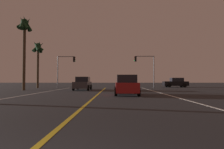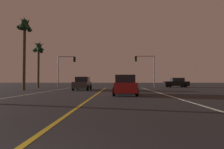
{
  "view_description": "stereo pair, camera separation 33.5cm",
  "coord_description": "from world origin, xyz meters",
  "views": [
    {
      "loc": [
        1.45,
        -1.32,
        1.25
      ],
      "look_at": [
        1.13,
        27.46,
        2.12
      ],
      "focal_mm": 31.0,
      "sensor_mm": 36.0,
      "label": 1
    },
    {
      "loc": [
        1.79,
        -1.32,
        1.25
      ],
      "look_at": [
        1.13,
        27.46,
        2.12
      ],
      "focal_mm": 31.0,
      "sensor_mm": 36.0,
      "label": 2
    }
  ],
  "objects": [
    {
      "name": "traffic_light_near_right",
      "position": [
        6.57,
        31.44,
        4.02
      ],
      "size": [
        3.41,
        0.36,
        5.39
      ],
      "rotation": [
        0.0,
        0.0,
        3.14
      ],
      "color": "#4C4C51",
      "rests_on": "ground"
    },
    {
      "name": "palm_tree_left_far",
      "position": [
        -11.09,
        30.16,
        6.22
      ],
      "size": [
        2.16,
        2.14,
        7.81
      ],
      "color": "#473826",
      "rests_on": "ground"
    },
    {
      "name": "car_oncoming",
      "position": [
        -2.61,
        23.52,
        0.82
      ],
      "size": [
        2.02,
        4.3,
        1.7
      ],
      "rotation": [
        0.0,
        0.0,
        -1.57
      ],
      "color": "black",
      "rests_on": "ground"
    },
    {
      "name": "traffic_light_near_left",
      "position": [
        -6.72,
        31.44,
        3.97
      ],
      "size": [
        3.11,
        0.36,
        5.34
      ],
      "color": "#4C4C51",
      "rests_on": "ground"
    },
    {
      "name": "car_crossing_side",
      "position": [
        12.59,
        33.78,
        0.82
      ],
      "size": [
        4.3,
        2.02,
        1.7
      ],
      "rotation": [
        0.0,
        0.0,
        3.14
      ],
      "color": "black",
      "rests_on": "ground"
    },
    {
      "name": "lane_edge_right",
      "position": [
        6.02,
        12.47,
        0.0
      ],
      "size": [
        0.16,
        36.94,
        0.01
      ],
      "primitive_type": "cube",
      "color": "silver",
      "rests_on": "ground"
    },
    {
      "name": "lane_center_divider",
      "position": [
        0.0,
        12.47,
        0.0
      ],
      "size": [
        0.16,
        36.94,
        0.01
      ],
      "primitive_type": "cube",
      "color": "gold",
      "rests_on": "ground"
    },
    {
      "name": "palm_tree_left_mid",
      "position": [
        -9.8,
        22.54,
        7.44
      ],
      "size": [
        1.94,
        2.1,
        9.37
      ],
      "color": "#473826",
      "rests_on": "ground"
    },
    {
      "name": "car_lead_same_lane",
      "position": [
        2.49,
        15.22,
        0.82
      ],
      "size": [
        2.02,
        4.3,
        1.7
      ],
      "rotation": [
        0.0,
        0.0,
        1.57
      ],
      "color": "black",
      "rests_on": "ground"
    },
    {
      "name": "lane_edge_left",
      "position": [
        -6.02,
        12.47,
        0.0
      ],
      "size": [
        0.16,
        36.94,
        0.01
      ],
      "primitive_type": "cube",
      "color": "silver",
      "rests_on": "ground"
    }
  ]
}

